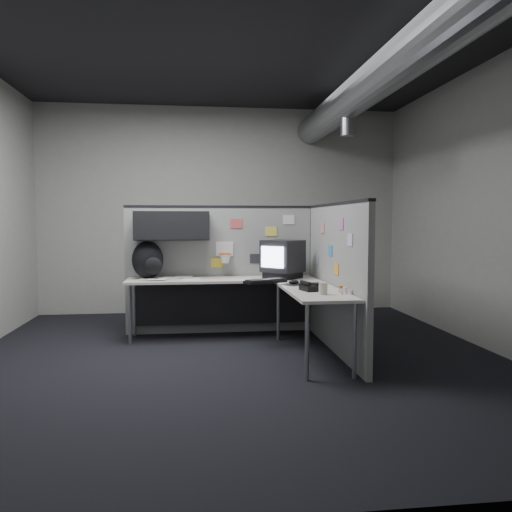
{
  "coord_description": "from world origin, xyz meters",
  "views": [
    {
      "loc": [
        -0.44,
        -5.08,
        1.43
      ],
      "look_at": [
        0.24,
        0.35,
        1.05
      ],
      "focal_mm": 35.0,
      "sensor_mm": 36.0,
      "label": 1
    }
  ],
  "objects": [
    {
      "name": "backpack",
      "position": [
        -0.99,
        1.06,
        0.95
      ],
      "size": [
        0.42,
        0.38,
        0.46
      ],
      "rotation": [
        0.0,
        0.0,
        0.18
      ],
      "color": "black",
      "rests_on": "desk"
    },
    {
      "name": "desk",
      "position": [
        0.15,
        0.7,
        0.61
      ],
      "size": [
        2.31,
        2.11,
        0.73
      ],
      "color": "beige",
      "rests_on": "ground"
    },
    {
      "name": "monitor",
      "position": [
        0.64,
        0.93,
        0.97
      ],
      "size": [
        0.58,
        0.58,
        0.47
      ],
      "rotation": [
        0.0,
        0.0,
        -0.0
      ],
      "color": "black",
      "rests_on": "desk"
    },
    {
      "name": "phone",
      "position": [
        0.74,
        -0.19,
        0.77
      ],
      "size": [
        0.24,
        0.25,
        0.1
      ],
      "rotation": [
        0.0,
        0.0,
        0.06
      ],
      "color": "black",
      "rests_on": "desk"
    },
    {
      "name": "mouse",
      "position": [
        0.65,
        0.3,
        0.75
      ],
      "size": [
        0.31,
        0.31,
        0.05
      ],
      "rotation": [
        0.0,
        0.0,
        -0.08
      ],
      "color": "black",
      "rests_on": "desk"
    },
    {
      "name": "keyboard",
      "position": [
        0.37,
        0.5,
        0.75
      ],
      "size": [
        0.52,
        0.37,
        0.04
      ],
      "rotation": [
        0.0,
        0.0,
        -0.35
      ],
      "color": "black",
      "rests_on": "desk"
    },
    {
      "name": "partition_back",
      "position": [
        -0.25,
        1.23,
        1.0
      ],
      "size": [
        2.44,
        0.42,
        1.63
      ],
      "color": "gray",
      "rests_on": "ground"
    },
    {
      "name": "bottles",
      "position": [
        1.0,
        -0.44,
        0.76
      ],
      "size": [
        0.12,
        0.14,
        0.07
      ],
      "rotation": [
        0.0,
        0.0,
        0.08
      ],
      "color": "silver",
      "rests_on": "desk"
    },
    {
      "name": "partition_right",
      "position": [
        1.1,
        0.22,
        0.82
      ],
      "size": [
        0.07,
        2.23,
        1.63
      ],
      "color": "gray",
      "rests_on": "ground"
    },
    {
      "name": "papers",
      "position": [
        -0.72,
        1.06,
        0.74
      ],
      "size": [
        0.73,
        0.54,
        0.02
      ],
      "rotation": [
        0.0,
        0.0,
        -0.02
      ],
      "color": "white",
      "rests_on": "desk"
    },
    {
      "name": "cup",
      "position": [
        0.79,
        -0.47,
        0.79
      ],
      "size": [
        0.1,
        0.1,
        0.11
      ],
      "primitive_type": "cylinder",
      "rotation": [
        0.0,
        0.0,
        -0.25
      ],
      "color": "#B9B6A3",
      "rests_on": "desk"
    },
    {
      "name": "room",
      "position": [
        0.56,
        0.0,
        2.1
      ],
      "size": [
        5.62,
        5.62,
        3.22
      ],
      "color": "black",
      "rests_on": "ground"
    }
  ]
}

